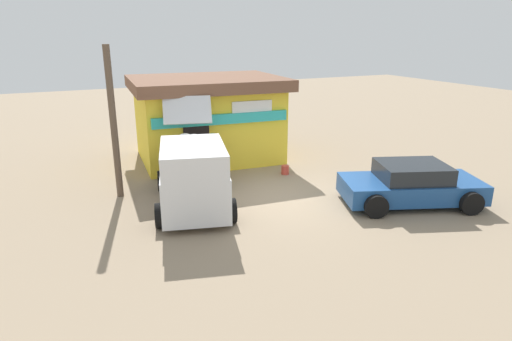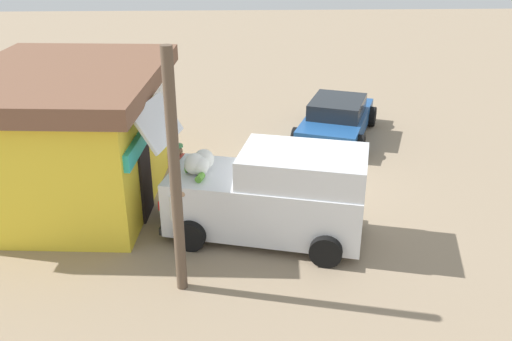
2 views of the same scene
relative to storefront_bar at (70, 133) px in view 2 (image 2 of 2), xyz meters
name	(u,v)px [view 2 (image 2 of 2)]	position (x,y,z in m)	size (l,w,h in m)	color
ground_plane	(279,181)	(0.62, -5.08, -1.65)	(60.00, 60.00, 0.00)	gray
storefront_bar	(70,133)	(0.00, 0.00, 0.00)	(5.99, 4.82, 3.21)	yellow
delivery_van	(272,194)	(-2.08, -4.70, -0.65)	(2.90, 4.93, 2.85)	silver
parked_sedan	(337,119)	(3.81, -7.14, -1.07)	(4.36, 3.17, 1.23)	#1E4C8C
vendor_standing	(180,172)	(-0.74, -2.63, -0.73)	(0.44, 0.53, 1.62)	#4C4C51
customer_bending	(177,203)	(-2.13, -2.69, -0.81)	(0.76, 0.72, 1.36)	navy
unloaded_banana_pile	(125,211)	(-1.22, -1.37, -1.47)	(0.94, 0.70, 0.40)	silver
paint_bucket	(207,159)	(1.79, -3.13, -1.49)	(0.28, 0.28, 0.32)	#BF3F33
utility_pole	(175,178)	(-3.90, -2.91, 0.62)	(0.20, 0.20, 4.54)	brown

